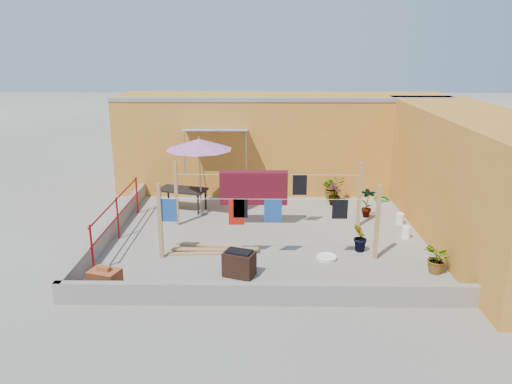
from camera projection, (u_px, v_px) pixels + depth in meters
The scene contains 21 objects.
ground at pixel (268, 236), 13.07m from camera, with size 80.00×80.00×0.00m, color #9E998E.
wall_back at pixel (282, 142), 17.10m from camera, with size 11.00×3.27×3.21m.
wall_right at pixel (475, 178), 12.53m from camera, with size 2.40×9.00×3.20m, color #C87F2B.
parapet_front at pixel (269, 294), 9.57m from camera, with size 8.30×0.16×0.44m, color gray.
parapet_left at pixel (112, 227), 13.07m from camera, with size 0.16×7.30×0.44m, color gray.
red_railing at pixel (117, 212), 12.73m from camera, with size 0.05×4.20×1.10m.
clothesline_rig at pixel (256, 192), 13.31m from camera, with size 5.09×2.35×1.80m.
patio_umbrella at pixel (199, 145), 14.23m from camera, with size 1.94×1.94×2.30m.
outdoor_table at pixel (182, 191), 14.95m from camera, with size 1.56×1.07×0.67m.
brick_stack at pixel (105, 280), 10.15m from camera, with size 0.70×0.60×0.52m.
lumber_pile at pixel (213, 249), 12.04m from camera, with size 2.19×0.61×0.13m.
brazier at pixel (239, 263), 10.76m from camera, with size 0.76×0.63×0.58m.
white_basin at pixel (326, 257), 11.65m from camera, with size 0.49×0.49×0.08m.
water_jug_a at pixel (406, 232), 12.89m from camera, with size 0.23×0.23×0.36m.
water_jug_b at pixel (400, 219), 13.90m from camera, with size 0.22×0.22×0.35m.
green_hose at pixel (382, 199), 16.07m from camera, with size 0.52×0.52×0.08m.
plant_back_a at pixel (333, 188), 15.99m from camera, with size 0.72×0.63×0.80m, color #185418.
plant_back_b at pixel (334, 194), 15.52m from camera, with size 0.38×0.38×0.68m, color #185418.
plant_right_a at pixel (367, 202), 14.37m from camera, with size 0.48×0.32×0.91m, color #185418.
plant_right_b at pixel (360, 238), 11.97m from camera, with size 0.40×0.32×0.73m, color #185418.
plant_right_c at pixel (438, 259), 10.87m from camera, with size 0.60×0.52×0.67m, color #185418.
Camera 1 is at (-0.11, -12.20, 4.84)m, focal length 35.00 mm.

